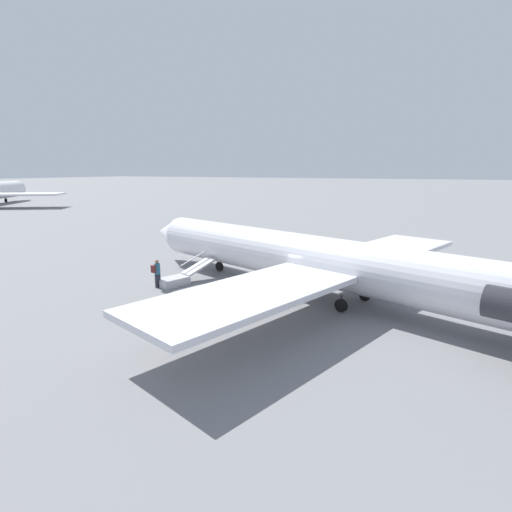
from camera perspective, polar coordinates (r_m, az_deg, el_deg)
ground_plane at (r=22.97m, az=8.30°, el=-5.64°), size 600.00×600.00×0.00m
airplane_main at (r=21.88m, az=10.55°, el=-0.88°), size 30.72×23.87×7.07m
boarding_stairs at (r=25.37m, az=-10.95°, el=-3.12°), size 2.22×4.13×1.74m
passenger at (r=24.71m, az=-13.98°, el=-2.18°), size 0.43×0.57×1.74m
traffic_cone_near_stairs at (r=21.77m, az=-9.31°, el=-5.99°), size 0.50×0.50×0.55m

